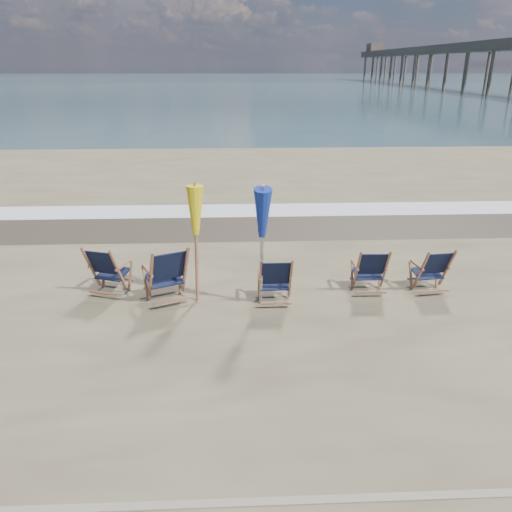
{
  "coord_description": "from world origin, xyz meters",
  "views": [
    {
      "loc": [
        -0.36,
        -5.89,
        4.02
      ],
      "look_at": [
        0.0,
        2.2,
        0.9
      ],
      "focal_mm": 35.0,
      "sensor_mm": 36.0,
      "label": 1
    }
  ],
  "objects_px": {
    "beach_chair_3": "(385,271)",
    "beach_chair_4": "(447,270)",
    "fishing_pier": "(484,60)",
    "beach_chair_1": "(185,272)",
    "beach_chair_2": "(290,281)",
    "umbrella_yellow": "(195,217)",
    "beach_chair_0": "(118,272)",
    "umbrella_blue": "(262,216)"
  },
  "relations": [
    {
      "from": "beach_chair_4",
      "to": "umbrella_yellow",
      "type": "height_order",
      "value": "umbrella_yellow"
    },
    {
      "from": "beach_chair_2",
      "to": "beach_chair_3",
      "type": "bearing_deg",
      "value": -168.73
    },
    {
      "from": "fishing_pier",
      "to": "umbrella_yellow",
      "type": "bearing_deg",
      "value": -118.59
    },
    {
      "from": "beach_chair_2",
      "to": "beach_chair_4",
      "type": "distance_m",
      "value": 2.99
    },
    {
      "from": "beach_chair_3",
      "to": "fishing_pier",
      "type": "bearing_deg",
      "value": -115.33
    },
    {
      "from": "beach_chair_1",
      "to": "beach_chair_2",
      "type": "bearing_deg",
      "value": 147.28
    },
    {
      "from": "beach_chair_1",
      "to": "fishing_pier",
      "type": "relative_size",
      "value": 0.01
    },
    {
      "from": "beach_chair_3",
      "to": "beach_chair_4",
      "type": "bearing_deg",
      "value": -177.42
    },
    {
      "from": "umbrella_yellow",
      "to": "beach_chair_3",
      "type": "bearing_deg",
      "value": 1.3
    },
    {
      "from": "beach_chair_1",
      "to": "beach_chair_4",
      "type": "bearing_deg",
      "value": 157.31
    },
    {
      "from": "beach_chair_0",
      "to": "beach_chair_4",
      "type": "height_order",
      "value": "beach_chair_0"
    },
    {
      "from": "beach_chair_1",
      "to": "fishing_pier",
      "type": "bearing_deg",
      "value": -142.82
    },
    {
      "from": "beach_chair_1",
      "to": "beach_chair_2",
      "type": "distance_m",
      "value": 1.88
    },
    {
      "from": "beach_chair_2",
      "to": "beach_chair_3",
      "type": "height_order",
      "value": "beach_chair_2"
    },
    {
      "from": "beach_chair_0",
      "to": "beach_chair_3",
      "type": "xyz_separation_m",
      "value": [
        4.88,
        -0.1,
        -0.03
      ]
    },
    {
      "from": "beach_chair_1",
      "to": "umbrella_yellow",
      "type": "height_order",
      "value": "umbrella_yellow"
    },
    {
      "from": "beach_chair_3",
      "to": "beach_chair_4",
      "type": "height_order",
      "value": "beach_chair_3"
    },
    {
      "from": "umbrella_blue",
      "to": "fishing_pier",
      "type": "distance_m",
      "value": 81.44
    },
    {
      "from": "fishing_pier",
      "to": "umbrella_blue",
      "type": "bearing_deg",
      "value": -117.77
    },
    {
      "from": "umbrella_yellow",
      "to": "beach_chair_4",
      "type": "bearing_deg",
      "value": 1.34
    },
    {
      "from": "beach_chair_4",
      "to": "fishing_pier",
      "type": "relative_size",
      "value": 0.01
    },
    {
      "from": "beach_chair_2",
      "to": "umbrella_yellow",
      "type": "distance_m",
      "value": 2.0
    },
    {
      "from": "beach_chair_4",
      "to": "umbrella_yellow",
      "type": "xyz_separation_m",
      "value": [
        -4.61,
        -0.11,
        1.11
      ]
    },
    {
      "from": "beach_chair_3",
      "to": "fishing_pier",
      "type": "distance_m",
      "value": 80.05
    },
    {
      "from": "beach_chair_1",
      "to": "beach_chair_2",
      "type": "height_order",
      "value": "beach_chair_1"
    },
    {
      "from": "beach_chair_1",
      "to": "beach_chair_3",
      "type": "height_order",
      "value": "beach_chair_1"
    },
    {
      "from": "beach_chair_0",
      "to": "beach_chair_3",
      "type": "bearing_deg",
      "value": -162.99
    },
    {
      "from": "beach_chair_3",
      "to": "fishing_pier",
      "type": "relative_size",
      "value": 0.01
    },
    {
      "from": "umbrella_yellow",
      "to": "umbrella_blue",
      "type": "height_order",
      "value": "umbrella_blue"
    },
    {
      "from": "beach_chair_3",
      "to": "umbrella_blue",
      "type": "relative_size",
      "value": 0.42
    },
    {
      "from": "beach_chair_1",
      "to": "fishing_pier",
      "type": "distance_m",
      "value": 81.81
    },
    {
      "from": "beach_chair_2",
      "to": "beach_chair_4",
      "type": "xyz_separation_m",
      "value": [
        2.96,
        0.4,
        -0.01
      ]
    },
    {
      "from": "umbrella_yellow",
      "to": "umbrella_blue",
      "type": "relative_size",
      "value": 0.94
    },
    {
      "from": "beach_chair_0",
      "to": "beach_chair_4",
      "type": "relative_size",
      "value": 1.08
    },
    {
      "from": "umbrella_yellow",
      "to": "umbrella_blue",
      "type": "distance_m",
      "value": 1.2
    },
    {
      "from": "beach_chair_4",
      "to": "umbrella_yellow",
      "type": "bearing_deg",
      "value": -6.05
    },
    {
      "from": "umbrella_yellow",
      "to": "beach_chair_0",
      "type": "bearing_deg",
      "value": 172.99
    },
    {
      "from": "beach_chair_4",
      "to": "umbrella_blue",
      "type": "relative_size",
      "value": 0.42
    },
    {
      "from": "beach_chair_4",
      "to": "umbrella_blue",
      "type": "xyz_separation_m",
      "value": [
        -3.47,
        -0.48,
        1.23
      ]
    },
    {
      "from": "beach_chair_0",
      "to": "beach_chair_1",
      "type": "relative_size",
      "value": 0.9
    },
    {
      "from": "beach_chair_0",
      "to": "umbrella_blue",
      "type": "xyz_separation_m",
      "value": [
        2.57,
        -0.55,
        1.19
      ]
    },
    {
      "from": "beach_chair_0",
      "to": "beach_chair_3",
      "type": "height_order",
      "value": "beach_chair_0"
    }
  ]
}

